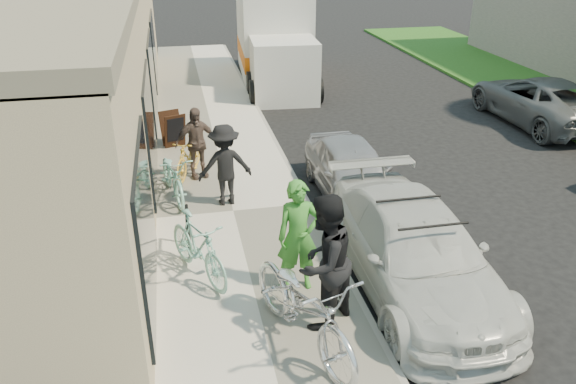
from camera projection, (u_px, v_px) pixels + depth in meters
ground at (380, 292)px, 8.95m from camera, size 120.00×120.00×0.00m
sidewalk at (233, 214)px, 11.20m from camera, size 3.00×34.00×0.15m
curb at (309, 207)px, 11.49m from camera, size 0.12×34.00×0.13m
storefront at (79, 64)px, 14.12m from camera, size 3.60×20.00×4.22m
bike_rack at (188, 227)px, 9.60m from camera, size 0.07×0.56×0.79m
sandwich_board at (173, 129)px, 14.21m from camera, size 0.68×0.68×0.88m
sedan_white at (414, 250)px, 8.81m from camera, size 1.96×4.72×1.40m
sedan_silver at (352, 171)px, 11.80m from camera, size 1.46×3.60×1.23m
moving_truck at (275, 43)px, 20.35m from camera, size 2.78×6.49×3.12m
far_car_gray at (539, 100)px, 16.33m from camera, size 2.32×4.89×1.35m
tandem_bike at (304, 306)px, 7.35m from camera, size 1.58×2.60×1.29m
woman_rider at (299, 236)px, 8.48m from camera, size 0.67×0.46×1.80m
man_standing at (324, 262)px, 7.64m from camera, size 1.23×1.20×2.00m
cruiser_bike_a at (198, 248)px, 8.87m from camera, size 1.20×1.83×1.07m
cruiser_bike_b at (173, 176)px, 11.52m from camera, size 0.99×1.95×0.98m
cruiser_bike_c at (188, 156)px, 12.56m from camera, size 0.96×1.56×0.91m
bystander_a at (225, 165)px, 11.14m from camera, size 1.12×0.70×1.67m
bystander_b at (196, 143)px, 12.33m from camera, size 1.02×0.63×1.61m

